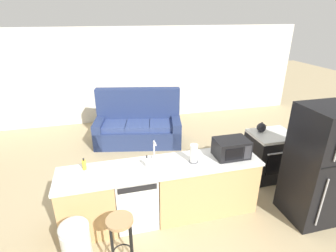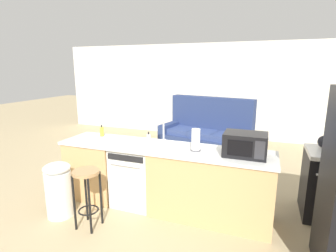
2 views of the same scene
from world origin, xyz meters
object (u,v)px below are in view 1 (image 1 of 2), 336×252
paper_towel_roll (194,154)px  soap_bottle (147,162)px  kettle (261,127)px  trash_bin (77,246)px  microwave (231,148)px  bar_stool (121,233)px  stove_range (269,155)px  couch (139,126)px  dishwasher (136,197)px  refrigerator (319,165)px  dish_soap_bottle (84,165)px

paper_towel_roll → soap_bottle: paper_towel_roll is taller
kettle → trash_bin: size_ratio=0.28×
microwave → bar_stool: size_ratio=0.68×
stove_range → bar_stool: size_ratio=1.22×
couch → dishwasher: bearing=-99.4°
couch → paper_towel_roll: bearing=-80.9°
stove_range → refrigerator: size_ratio=0.51×
paper_towel_roll → couch: 2.80m
microwave → couch: 2.94m
refrigerator → kettle: (-0.17, 1.23, 0.10)m
dishwasher → soap_bottle: bearing=9.2°
dishwasher → paper_towel_roll: paper_towel_roll is taller
stove_range → kettle: (-0.17, 0.13, 0.53)m
bar_stool → trash_bin: same height
dishwasher → bar_stool: (-0.28, -0.75, 0.11)m
kettle → couch: couch is taller
couch → refrigerator: bearing=-56.3°
refrigerator → paper_towel_roll: bearing=162.8°
microwave → trash_bin: microwave is taller
kettle → microwave: bearing=-144.6°
dish_soap_bottle → couch: size_ratio=0.08×
soap_bottle → couch: couch is taller
microwave → dish_soap_bottle: (-2.14, 0.17, -0.07)m
microwave → dish_soap_bottle: 2.15m
dish_soap_bottle → stove_range: bearing=6.6°
kettle → bar_stool: size_ratio=0.28×
stove_range → refrigerator: refrigerator is taller
dishwasher → dish_soap_bottle: bearing=165.5°
dish_soap_bottle → couch: 2.80m
stove_range → bar_stool: bearing=-155.7°
paper_towel_roll → couch: bearing=99.1°
dishwasher → couch: couch is taller
soap_bottle → refrigerator: bearing=-13.6°
couch → kettle: bearing=-45.1°
dishwasher → microwave: microwave is taller
stove_range → trash_bin: size_ratio=1.22×
stove_range → trash_bin: stove_range is taller
soap_bottle → trash_bin: (-0.99, -0.70, -0.59)m
dish_soap_bottle → kettle: 3.14m
paper_towel_roll → kettle: paper_towel_roll is taller
microwave → paper_towel_roll: size_ratio=1.77×
stove_range → trash_bin: bearing=-160.2°
microwave → trash_bin: (-2.27, -0.67, -0.66)m
dishwasher → microwave: bearing=-0.1°
soap_bottle → bar_stool: 1.01m
paper_towel_roll → trash_bin: bearing=-158.5°
dish_soap_bottle → bar_stool: 1.09m
paper_towel_roll → dish_soap_bottle: size_ratio=1.60×
dishwasher → trash_bin: bearing=-139.8°
soap_bottle → kettle: size_ratio=0.86×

